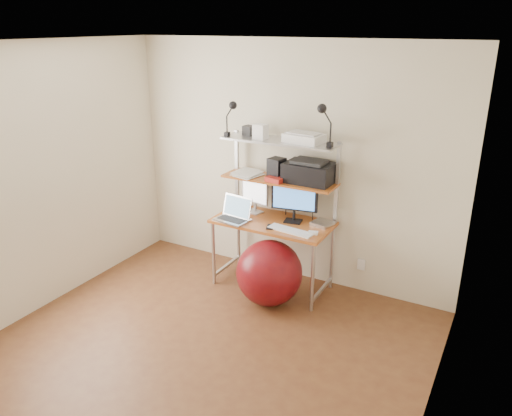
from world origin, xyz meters
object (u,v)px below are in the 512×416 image
Objects in this scene: exercise_ball at (269,273)px; printer at (309,172)px; monitor_silver at (255,193)px; laptop at (235,215)px; monitor_black at (294,199)px.

printer is at bearing 69.86° from exercise_ball.
exercise_ball is (0.41, -0.45, -0.62)m from monitor_silver.
monitor_silver is 1.07× the size of laptop.
monitor_silver reaches higher than laptop.
monitor_silver is 0.82× the size of printer.
printer reaches higher than laptop.
monitor_black is 0.63m from laptop.
monitor_silver is 0.48m from monitor_black.
exercise_ball is at bearing -11.72° from laptop.
monitor_silver is at bearing 164.34° from monitor_black.
monitor_black reaches higher than laptop.
monitor_silver is at bearing 81.65° from laptop.
monitor_black is at bearing 30.94° from laptop.
laptop reaches higher than exercise_ball.
monitor_silver reaches higher than exercise_ball.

